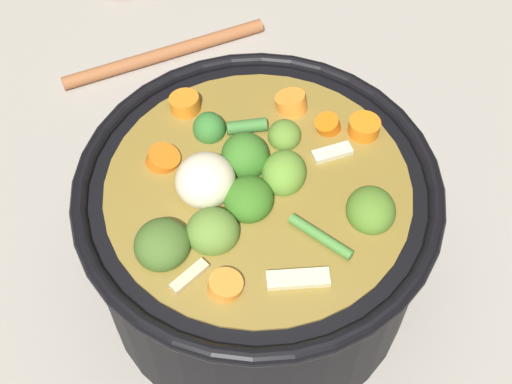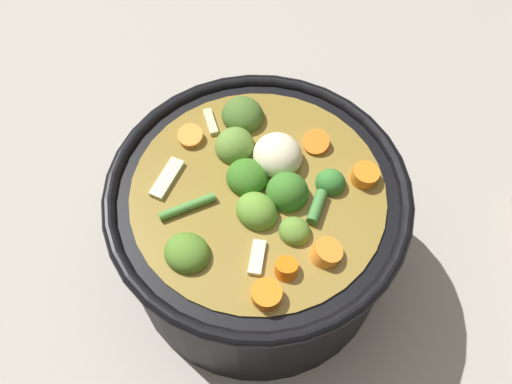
# 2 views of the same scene
# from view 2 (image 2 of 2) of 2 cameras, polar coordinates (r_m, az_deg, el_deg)

# --- Properties ---
(ground_plane) EXTENTS (1.10, 1.10, 0.00)m
(ground_plane) POSITION_cam_2_polar(r_m,az_deg,el_deg) (0.62, 0.15, -6.64)
(ground_plane) COLOR #9E998E
(cooking_pot) EXTENTS (0.27, 0.27, 0.17)m
(cooking_pot) POSITION_cam_2_polar(r_m,az_deg,el_deg) (0.55, 0.18, -3.36)
(cooking_pot) COLOR black
(cooking_pot) RESTS_ON ground_plane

